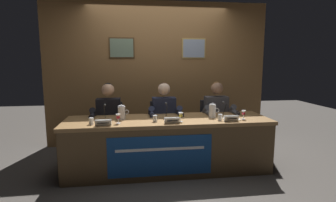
{
  "coord_description": "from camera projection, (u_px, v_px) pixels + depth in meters",
  "views": [
    {
      "loc": [
        -0.5,
        -3.6,
        1.54
      ],
      "look_at": [
        0.0,
        0.0,
        0.99
      ],
      "focal_mm": 28.37,
      "sensor_mm": 36.0,
      "label": 1
    }
  ],
  "objects": [
    {
      "name": "nameplate_left",
      "position": [
        103.0,
        123.0,
        3.29
      ],
      "size": [
        0.2,
        0.06,
        0.08
      ],
      "color": "white",
      "rests_on": "conference_table"
    },
    {
      "name": "juice_glass_left",
      "position": [
        118.0,
        117.0,
        3.42
      ],
      "size": [
        0.06,
        0.06,
        0.12
      ],
      "color": "white",
      "rests_on": "conference_table"
    },
    {
      "name": "panelist_right",
      "position": [
        218.0,
        114.0,
        4.21
      ],
      "size": [
        0.51,
        0.48,
        1.21
      ],
      "color": "black",
      "rests_on": "ground_plane"
    },
    {
      "name": "water_cup_left",
      "position": [
        91.0,
        121.0,
        3.37
      ],
      "size": [
        0.06,
        0.06,
        0.08
      ],
      "color": "silver",
      "rests_on": "conference_table"
    },
    {
      "name": "microphone_center",
      "position": [
        167.0,
        113.0,
        3.7
      ],
      "size": [
        0.06,
        0.17,
        0.22
      ],
      "color": "black",
      "rests_on": "conference_table"
    },
    {
      "name": "nameplate_right",
      "position": [
        231.0,
        118.0,
        3.54
      ],
      "size": [
        0.2,
        0.06,
        0.08
      ],
      "color": "white",
      "rests_on": "conference_table"
    },
    {
      "name": "chair_left",
      "position": [
        110.0,
        132.0,
        4.21
      ],
      "size": [
        0.44,
        0.45,
        0.89
      ],
      "color": "black",
      "rests_on": "ground_plane"
    },
    {
      "name": "water_pitcher_left_side",
      "position": [
        122.0,
        113.0,
        3.66
      ],
      "size": [
        0.15,
        0.1,
        0.21
      ],
      "color": "silver",
      "rests_on": "conference_table"
    },
    {
      "name": "ground_plane",
      "position": [
        168.0,
        169.0,
        3.82
      ],
      "size": [
        12.0,
        12.0,
        0.0
      ],
      "primitive_type": "plane",
      "color": "#4C4742"
    },
    {
      "name": "chair_center",
      "position": [
        163.0,
        130.0,
        4.33
      ],
      "size": [
        0.44,
        0.45,
        0.89
      ],
      "color": "black",
      "rests_on": "ground_plane"
    },
    {
      "name": "nameplate_center",
      "position": [
        172.0,
        120.0,
        3.42
      ],
      "size": [
        0.2,
        0.06,
        0.08
      ],
      "color": "white",
      "rests_on": "conference_table"
    },
    {
      "name": "water_cup_center",
      "position": [
        155.0,
        119.0,
        3.52
      ],
      "size": [
        0.06,
        0.06,
        0.08
      ],
      "color": "silver",
      "rests_on": "conference_table"
    },
    {
      "name": "document_stack_right",
      "position": [
        232.0,
        119.0,
        3.66
      ],
      "size": [
        0.21,
        0.16,
        0.01
      ],
      "color": "white",
      "rests_on": "conference_table"
    },
    {
      "name": "water_pitcher_right_side",
      "position": [
        213.0,
        111.0,
        3.78
      ],
      "size": [
        0.15,
        0.1,
        0.21
      ],
      "color": "silver",
      "rests_on": "conference_table"
    },
    {
      "name": "microphone_left",
      "position": [
        105.0,
        115.0,
        3.57
      ],
      "size": [
        0.06,
        0.17,
        0.22
      ],
      "color": "black",
      "rests_on": "conference_table"
    },
    {
      "name": "wall_back_panelled",
      "position": [
        158.0,
        74.0,
        4.91
      ],
      "size": [
        4.05,
        0.14,
        2.6
      ],
      "color": "brown",
      "rests_on": "ground_plane"
    },
    {
      "name": "juice_glass_center",
      "position": [
        181.0,
        115.0,
        3.51
      ],
      "size": [
        0.06,
        0.06,
        0.12
      ],
      "color": "white",
      "rests_on": "conference_table"
    },
    {
      "name": "chair_right",
      "position": [
        213.0,
        128.0,
        4.44
      ],
      "size": [
        0.44,
        0.45,
        0.89
      ],
      "color": "black",
      "rests_on": "ground_plane"
    },
    {
      "name": "microphone_right",
      "position": [
        225.0,
        112.0,
        3.79
      ],
      "size": [
        0.06,
        0.17,
        0.22
      ],
      "color": "black",
      "rests_on": "conference_table"
    },
    {
      "name": "conference_table",
      "position": [
        169.0,
        137.0,
        3.64
      ],
      "size": [
        2.85,
        0.8,
        0.74
      ],
      "color": "olive",
      "rests_on": "ground_plane"
    },
    {
      "name": "water_cup_right",
      "position": [
        220.0,
        118.0,
        3.6
      ],
      "size": [
        0.06,
        0.06,
        0.08
      ],
      "color": "silver",
      "rests_on": "conference_table"
    },
    {
      "name": "panelist_left",
      "position": [
        108.0,
        117.0,
        3.97
      ],
      "size": [
        0.51,
        0.48,
        1.21
      ],
      "color": "black",
      "rests_on": "ground_plane"
    },
    {
      "name": "panelist_center",
      "position": [
        165.0,
        116.0,
        4.09
      ],
      "size": [
        0.51,
        0.48,
        1.21
      ],
      "color": "black",
      "rests_on": "ground_plane"
    },
    {
      "name": "juice_glass_right",
      "position": [
        244.0,
        113.0,
        3.66
      ],
      "size": [
        0.06,
        0.06,
        0.12
      ],
      "color": "white",
      "rests_on": "conference_table"
    }
  ]
}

